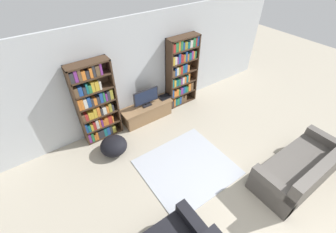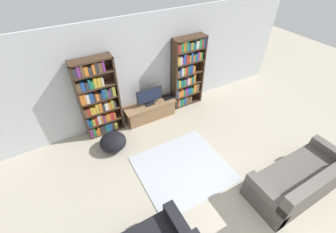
{
  "view_description": "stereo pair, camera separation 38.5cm",
  "coord_description": "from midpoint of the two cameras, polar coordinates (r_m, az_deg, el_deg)",
  "views": [
    {
      "loc": [
        -2.24,
        -0.17,
        3.94
      ],
      "look_at": [
        -0.0,
        3.0,
        0.7
      ],
      "focal_mm": 24.0,
      "sensor_mm": 36.0,
      "label": 1
    },
    {
      "loc": [
        -1.92,
        -0.38,
        3.94
      ],
      "look_at": [
        -0.0,
        3.0,
        0.7
      ],
      "focal_mm": 24.0,
      "sensor_mm": 36.0,
      "label": 2
    }
  ],
  "objects": [
    {
      "name": "area_rug",
      "position": [
        4.95,
        2.56,
        -12.79
      ],
      "size": [
        1.83,
        1.68,
        0.02
      ],
      "color": "#B2B7C1",
      "rests_on": "ground_plane"
    },
    {
      "name": "bookshelf_left",
      "position": [
        5.31,
        -20.06,
        3.05
      ],
      "size": [
        0.89,
        0.3,
        1.95
      ],
      "color": "#422D1E",
      "rests_on": "ground_plane"
    },
    {
      "name": "tv_stand",
      "position": [
        5.99,
        -7.18,
        1.16
      ],
      "size": [
        1.38,
        0.45,
        0.44
      ],
      "color": "#8E6B47",
      "rests_on": "ground_plane"
    },
    {
      "name": "bookshelf_right",
      "position": [
        6.15,
        1.44,
        11.31
      ],
      "size": [
        0.89,
        0.3,
        1.95
      ],
      "color": "#422D1E",
      "rests_on": "ground_plane"
    },
    {
      "name": "laptop",
      "position": [
        6.1,
        -2.66,
        4.99
      ],
      "size": [
        0.32,
        0.25,
        0.03
      ],
      "color": "#28282D",
      "rests_on": "tv_stand"
    },
    {
      "name": "couch_right_sofa",
      "position": [
        5.17,
        28.98,
        -11.7
      ],
      "size": [
        2.04,
        0.87,
        0.89
      ],
      "color": "#56514C",
      "rests_on": "ground_plane"
    },
    {
      "name": "television",
      "position": [
        5.71,
        -7.51,
        4.77
      ],
      "size": [
        0.69,
        0.16,
        0.47
      ],
      "color": "black",
      "rests_on": "tv_stand"
    },
    {
      "name": "beanbag_ottoman",
      "position": [
        5.28,
        -15.69,
        -7.26
      ],
      "size": [
        0.6,
        0.6,
        0.39
      ],
      "primitive_type": "ellipsoid",
      "color": "black",
      "rests_on": "ground_plane"
    },
    {
      "name": "wall_back",
      "position": [
        5.62,
        -9.4,
        11.31
      ],
      "size": [
        8.8,
        0.06,
        2.6
      ],
      "color": "silver",
      "rests_on": "ground_plane"
    }
  ]
}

